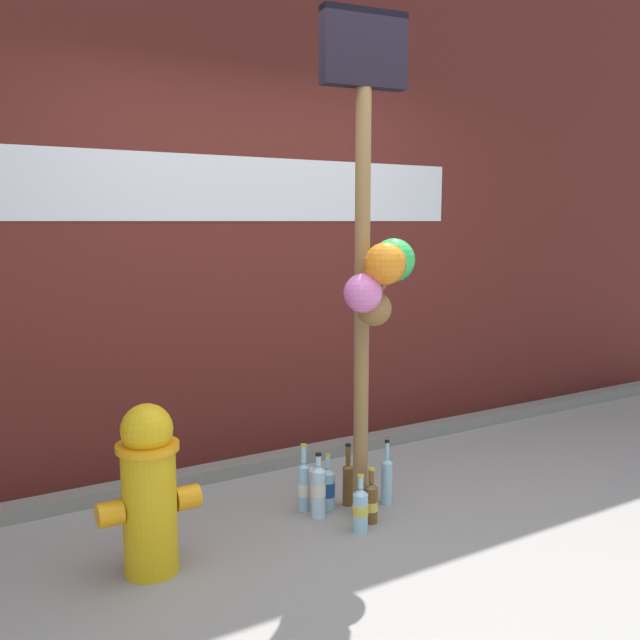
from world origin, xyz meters
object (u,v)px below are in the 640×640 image
(bottle_6, at_px, (318,490))
(bottle_4, at_px, (371,502))
(bottle_5, at_px, (304,485))
(bottle_1, at_px, (360,509))
(memorial_post, at_px, (373,231))
(bottle_2, at_px, (328,488))
(fire_hydrant, at_px, (149,489))
(bottle_3, at_px, (348,481))
(bottle_0, at_px, (387,479))

(bottle_6, bearing_deg, bottle_4, -44.59)
(bottle_5, bearing_deg, bottle_4, -53.62)
(bottle_1, distance_m, bottle_6, 0.27)
(memorial_post, height_order, bottle_4, memorial_post)
(bottle_5, bearing_deg, bottle_2, -22.06)
(memorial_post, height_order, bottle_1, memorial_post)
(bottle_1, bearing_deg, bottle_6, 109.33)
(fire_hydrant, bearing_deg, memorial_post, -2.41)
(bottle_3, distance_m, bottle_6, 0.22)
(fire_hydrant, xyz_separation_m, bottle_1, (1.01, -0.15, -0.26))
(bottle_4, bearing_deg, memorial_post, 62.17)
(memorial_post, relative_size, bottle_3, 7.36)
(bottle_1, xyz_separation_m, bottle_5, (-0.12, 0.37, 0.02))
(bottle_0, bearing_deg, memorial_post, -149.63)
(bottle_0, bearing_deg, fire_hydrant, -177.35)
(bottle_1, xyz_separation_m, bottle_2, (0.00, 0.32, 0.00))
(memorial_post, relative_size, fire_hydrant, 3.33)
(memorial_post, bearing_deg, bottle_0, 30.37)
(bottle_4, bearing_deg, bottle_0, 35.86)
(bottle_2, xyz_separation_m, bottle_6, (-0.09, -0.06, 0.03))
(fire_hydrant, height_order, bottle_0, fire_hydrant)
(bottle_2, bearing_deg, bottle_3, -5.02)
(bottle_2, xyz_separation_m, bottle_5, (-0.12, 0.05, 0.02))
(memorial_post, relative_size, bottle_1, 8.55)
(bottle_5, bearing_deg, bottle_6, -76.48)
(bottle_6, bearing_deg, memorial_post, -35.01)
(bottle_0, distance_m, bottle_1, 0.38)
(bottle_6, bearing_deg, bottle_1, -70.67)
(fire_hydrant, bearing_deg, bottle_4, -4.56)
(bottle_2, distance_m, bottle_4, 0.28)
(fire_hydrant, height_order, bottle_5, fire_hydrant)
(bottle_1, distance_m, bottle_3, 0.33)
(bottle_4, distance_m, bottle_6, 0.28)
(bottle_3, bearing_deg, bottle_0, -26.45)
(fire_hydrant, relative_size, bottle_3, 2.21)
(bottle_2, bearing_deg, fire_hydrant, -170.67)
(fire_hydrant, relative_size, bottle_4, 2.60)
(bottle_4, bearing_deg, bottle_5, 126.38)
(fire_hydrant, xyz_separation_m, bottle_0, (1.32, 0.06, -0.24))
(fire_hydrant, distance_m, bottle_3, 1.17)
(bottle_3, xyz_separation_m, bottle_5, (-0.24, 0.06, 0.01))
(bottle_6, bearing_deg, fire_hydrant, -173.42)
(memorial_post, bearing_deg, bottle_1, -141.56)
(memorial_post, bearing_deg, bottle_2, 120.41)
(bottle_0, relative_size, bottle_4, 1.23)
(bottle_2, relative_size, bottle_5, 0.84)
(bottle_2, height_order, bottle_4, bottle_2)
(bottle_1, distance_m, bottle_4, 0.12)
(bottle_3, height_order, bottle_6, same)
(bottle_1, bearing_deg, fire_hydrant, 171.50)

